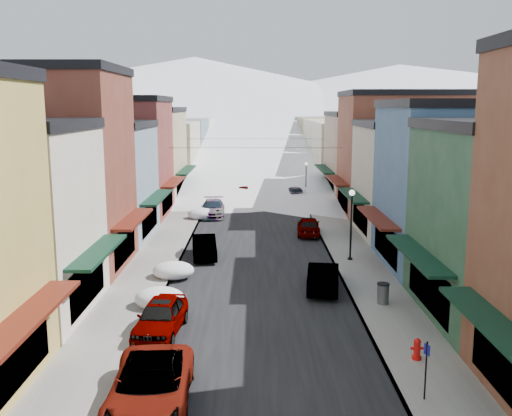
{
  "coord_description": "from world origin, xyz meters",
  "views": [
    {
      "loc": [
        -0.05,
        -14.13,
        10.09
      ],
      "look_at": [
        0.0,
        29.77,
        2.23
      ],
      "focal_mm": 40.0,
      "sensor_mm": 36.0,
      "label": 1
    }
  ],
  "objects_px": {
    "car_silver_sedan": "(161,317)",
    "car_dark_hatch": "(204,247)",
    "car_white_suv": "(150,387)",
    "trash_can": "(383,293)",
    "streetlamp_near": "(351,216)",
    "fire_hydrant": "(417,350)",
    "car_green_sedan": "(323,276)"
  },
  "relations": [
    {
      "from": "car_silver_sedan",
      "to": "car_dark_hatch",
      "type": "xyz_separation_m",
      "value": [
        0.8,
        13.06,
        -0.05
      ]
    },
    {
      "from": "car_white_suv",
      "to": "car_dark_hatch",
      "type": "relative_size",
      "value": 1.31
    },
    {
      "from": "car_silver_sedan",
      "to": "car_dark_hatch",
      "type": "bearing_deg",
      "value": 91.6
    },
    {
      "from": "car_dark_hatch",
      "to": "trash_can",
      "type": "xyz_separation_m",
      "value": [
        9.96,
        -9.57,
        -0.04
      ]
    },
    {
      "from": "trash_can",
      "to": "streetlamp_near",
      "type": "distance_m",
      "value": 8.83
    },
    {
      "from": "car_silver_sedan",
      "to": "car_white_suv",
      "type": "bearing_deg",
      "value": -78.61
    },
    {
      "from": "fire_hydrant",
      "to": "streetlamp_near",
      "type": "height_order",
      "value": "streetlamp_near"
    },
    {
      "from": "car_silver_sedan",
      "to": "fire_hydrant",
      "type": "height_order",
      "value": "car_silver_sedan"
    },
    {
      "from": "car_green_sedan",
      "to": "car_white_suv",
      "type": "bearing_deg",
      "value": 67.87
    },
    {
      "from": "car_silver_sedan",
      "to": "car_green_sedan",
      "type": "distance_m",
      "value": 10.12
    },
    {
      "from": "trash_can",
      "to": "car_silver_sedan",
      "type": "bearing_deg",
      "value": -162.04
    },
    {
      "from": "car_silver_sedan",
      "to": "fire_hydrant",
      "type": "distance_m",
      "value": 11.1
    },
    {
      "from": "car_white_suv",
      "to": "fire_hydrant",
      "type": "height_order",
      "value": "car_white_suv"
    },
    {
      "from": "car_white_suv",
      "to": "streetlamp_near",
      "type": "bearing_deg",
      "value": 59.18
    },
    {
      "from": "car_green_sedan",
      "to": "trash_can",
      "type": "distance_m",
      "value": 3.82
    },
    {
      "from": "car_white_suv",
      "to": "streetlamp_near",
      "type": "distance_m",
      "value": 21.07
    },
    {
      "from": "car_white_suv",
      "to": "car_green_sedan",
      "type": "relative_size",
      "value": 1.22
    },
    {
      "from": "car_dark_hatch",
      "to": "car_silver_sedan",
      "type": "bearing_deg",
      "value": -100.82
    },
    {
      "from": "car_silver_sedan",
      "to": "streetlamp_near",
      "type": "xyz_separation_m",
      "value": [
        10.49,
        11.99,
        2.29
      ]
    },
    {
      "from": "car_silver_sedan",
      "to": "fire_hydrant",
      "type": "xyz_separation_m",
      "value": [
        10.68,
        -3.01,
        -0.24
      ]
    },
    {
      "from": "car_green_sedan",
      "to": "trash_can",
      "type": "height_order",
      "value": "car_green_sedan"
    },
    {
      "from": "car_green_sedan",
      "to": "streetlamp_near",
      "type": "distance_m",
      "value": 6.73
    },
    {
      "from": "car_green_sedan",
      "to": "fire_hydrant",
      "type": "xyz_separation_m",
      "value": [
        2.65,
        -9.17,
        -0.23
      ]
    },
    {
      "from": "car_dark_hatch",
      "to": "trash_can",
      "type": "bearing_deg",
      "value": -51.15
    },
    {
      "from": "car_dark_hatch",
      "to": "fire_hydrant",
      "type": "height_order",
      "value": "car_dark_hatch"
    },
    {
      "from": "car_silver_sedan",
      "to": "car_dark_hatch",
      "type": "height_order",
      "value": "car_silver_sedan"
    },
    {
      "from": "car_white_suv",
      "to": "car_green_sedan",
      "type": "bearing_deg",
      "value": 57.04
    },
    {
      "from": "car_white_suv",
      "to": "car_green_sedan",
      "type": "height_order",
      "value": "car_white_suv"
    },
    {
      "from": "car_dark_hatch",
      "to": "fire_hydrant",
      "type": "distance_m",
      "value": 18.87
    },
    {
      "from": "streetlamp_near",
      "to": "trash_can",
      "type": "bearing_deg",
      "value": -88.13
    },
    {
      "from": "car_white_suv",
      "to": "car_silver_sedan",
      "type": "relative_size",
      "value": 1.26
    },
    {
      "from": "car_silver_sedan",
      "to": "car_green_sedan",
      "type": "bearing_deg",
      "value": 42.57
    }
  ]
}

